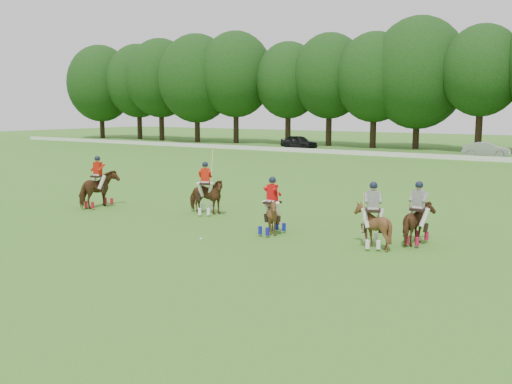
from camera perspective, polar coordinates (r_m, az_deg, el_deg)
The scene contains 11 objects.
ground at distance 19.27m, azimuth -10.78°, elevation -5.28°, with size 180.00×180.00×0.00m, color #377220.
tree_line at distance 62.87m, azimuth 21.95°, elevation 11.19°, with size 117.98×14.32×14.75m.
boundary_rail at distance 53.20m, azimuth 19.02°, elevation 3.31°, with size 120.00×0.10×0.44m, color white.
car_left at distance 64.05m, azimuth 4.31°, elevation 5.01°, with size 1.79×4.44×1.51m, color black.
car_mid at distance 57.12m, azimuth 22.03°, elevation 3.95°, with size 1.46×4.19×1.38m, color #A2A2A7.
polo_red_a at distance 26.92m, azimuth -15.47°, elevation 0.30°, with size 1.25×2.04×2.36m.
polo_red_b at distance 24.41m, azimuth -5.08°, elevation -0.37°, with size 1.98×1.91×2.79m.
polo_red_c at distance 20.40m, azimuth 1.64°, elevation -2.27°, with size 1.20×1.33×2.09m.
polo_stripe_a at distance 19.67m, azimuth 15.86°, elevation -2.94°, with size 1.02×1.64×2.12m.
polo_stripe_b at distance 18.92m, azimuth 11.56°, elevation -3.20°, with size 1.60×1.67×2.16m.
polo_ball at distance 19.77m, azimuth -5.52°, elevation -4.69°, with size 0.09×0.09×0.09m, color white.
Camera 1 is at (13.11, -13.39, 4.51)m, focal length 40.00 mm.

